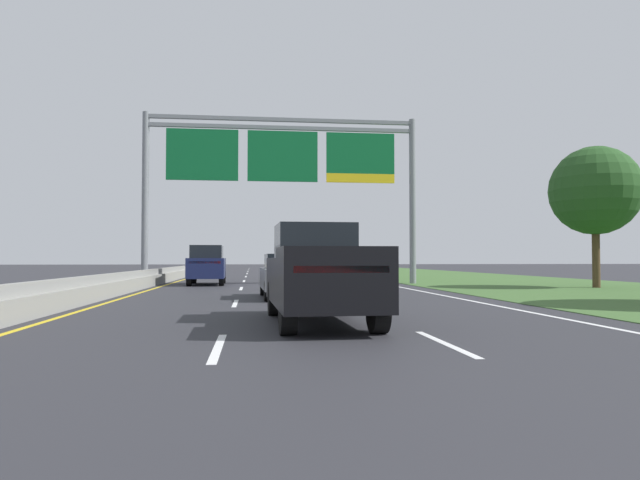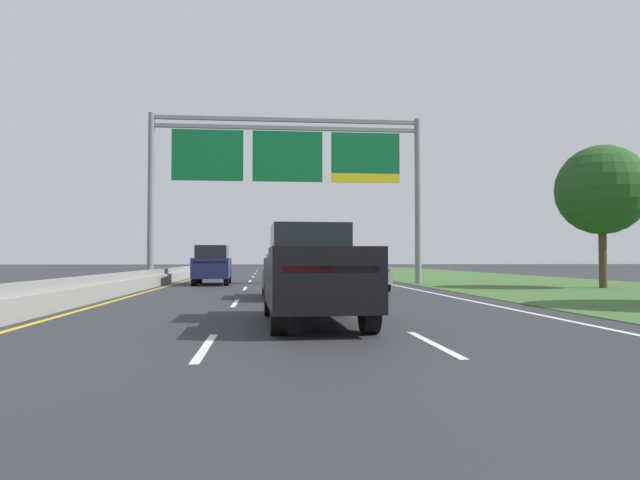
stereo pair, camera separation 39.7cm
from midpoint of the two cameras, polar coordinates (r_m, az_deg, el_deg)
name	(u,v)px [view 2 (the right image)]	position (r m, az deg, el deg)	size (l,w,h in m)	color
ground_plane	(281,283)	(33.78, -3.60, -4.25)	(220.00, 220.00, 0.00)	#2B2B30
lane_striping	(281,283)	(33.33, -3.57, -4.27)	(11.96, 106.00, 0.01)	white
grass_verge_right	(509,281)	(36.97, 18.61, -3.93)	(14.00, 110.00, 0.02)	#3D602D
median_barrier_concrete	(166,277)	(34.20, -14.74, -3.57)	(0.60, 110.00, 0.85)	gray
overhead_sign_gantry	(288,164)	(31.83, -2.89, 7.55)	(15.06, 0.42, 9.31)	gray
pickup_truck_black	(313,274)	(12.53, 0.20, -3.37)	(2.16, 5.46, 2.20)	black
car_darkgreen_right_lane_suv	(334,263)	(38.17, 1.73, -2.33)	(1.96, 4.73, 2.11)	#193D23
car_grey_centre_lane_sedan	(289,275)	(20.56, -2.57, -3.50)	(1.95, 4.45, 1.57)	slate
car_silver_right_lane_sedan	(363,272)	(26.01, 4.76, -3.15)	(1.92, 4.44, 1.57)	#B2B5BA
car_navy_left_lane_suv	(212,264)	(31.69, -10.30, -2.39)	(2.01, 4.74, 2.11)	#161E47
roadside_tree_mid	(602,190)	(30.58, 26.55, 4.46)	(4.26, 4.26, 6.82)	#4C3823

